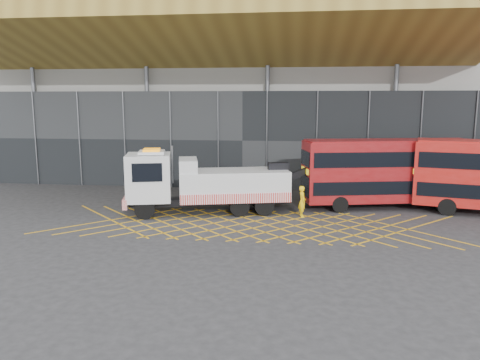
# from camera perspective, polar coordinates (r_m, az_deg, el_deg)

# --- Properties ---
(ground_plane) EXTENTS (120.00, 120.00, 0.00)m
(ground_plane) POSITION_cam_1_polar(r_m,az_deg,el_deg) (28.40, -6.41, -5.16)
(ground_plane) COLOR #28282A
(road_markings) EXTENTS (24.76, 7.16, 0.01)m
(road_markings) POSITION_cam_1_polar(r_m,az_deg,el_deg) (27.77, 1.68, -5.43)
(road_markings) COLOR gold
(road_markings) RESTS_ON ground_plane
(construction_building) EXTENTS (55.00, 23.97, 18.00)m
(construction_building) POSITION_cam_1_polar(r_m,az_deg,el_deg) (45.36, 1.27, 11.85)
(construction_building) COLOR gray
(construction_building) RESTS_ON ground_plane
(recovery_truck) EXTENTS (12.35, 5.37, 4.30)m
(recovery_truck) POSITION_cam_1_polar(r_m,az_deg,el_deg) (30.29, -4.65, -0.35)
(recovery_truck) COLOR black
(recovery_truck) RESTS_ON ground_plane
(bus_towed) EXTENTS (11.71, 4.98, 4.65)m
(bus_towed) POSITION_cam_1_polar(r_m,az_deg,el_deg) (33.20, 17.57, 1.15)
(bus_towed) COLOR maroon
(bus_towed) RESTS_ON ground_plane
(worker) EXTENTS (0.62, 0.81, 1.98)m
(worker) POSITION_cam_1_polar(r_m,az_deg,el_deg) (29.61, 7.60, -2.61)
(worker) COLOR yellow
(worker) RESTS_ON ground_plane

